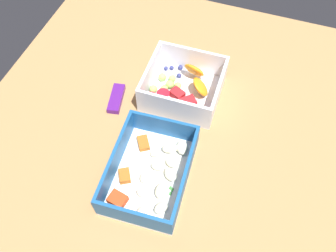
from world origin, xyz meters
The scene contains 4 objects.
table_surface centered at (0.00, 0.00, 1.00)cm, with size 80.00×80.00×2.00cm, color #9E7547.
pasta_container centered at (-11.06, 1.55, 3.78)cm, with size 19.31×14.30×5.62cm.
fruit_bowl centered at (8.67, 2.21, 4.13)cm, with size 14.54×15.27×6.32cm.
candy_bar centered at (2.71, 14.39, 2.60)cm, with size 7.00×2.40×1.20cm, color #51197A.
Camera 1 is at (-36.01, -10.30, 60.10)cm, focal length 37.85 mm.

